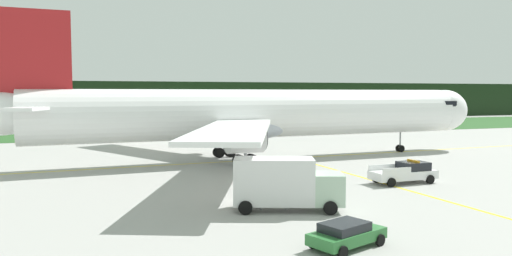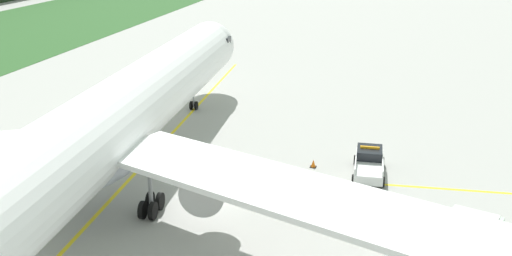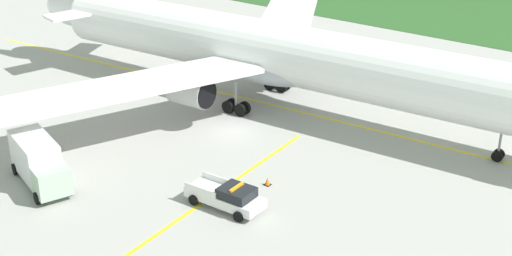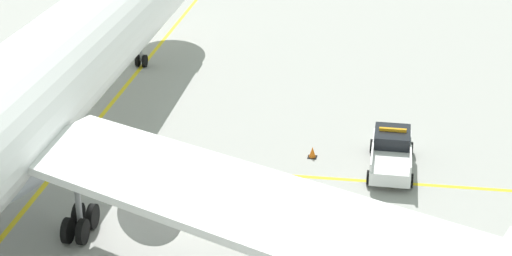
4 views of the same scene
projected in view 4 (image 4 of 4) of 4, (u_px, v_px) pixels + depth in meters
ground at (166, 218)px, 39.37m from camera, size 320.00×320.00×0.00m
taxiway_centerline_main at (38, 193)px, 41.62m from camera, size 81.12×4.69×0.01m
taxiway_centerline_spur at (505, 190)px, 41.87m from camera, size 2.35×37.81×0.01m
airliner at (21, 104)px, 38.95m from camera, size 61.06×49.50×15.58m
ops_pickup_truck at (391, 152)px, 43.96m from camera, size 5.80×2.51×1.94m
apron_cone at (312, 152)px, 45.29m from camera, size 0.50×0.50×0.63m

